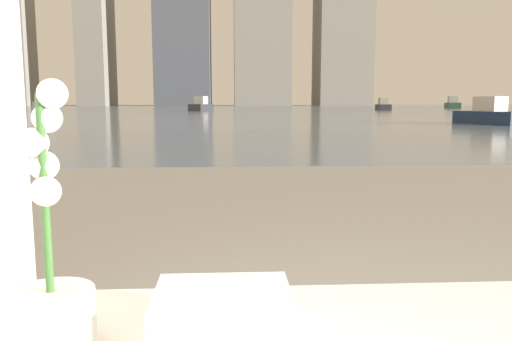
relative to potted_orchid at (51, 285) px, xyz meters
The scene contains 11 objects.
potted_orchid is the anchor object (origin of this frame).
towel_stack 0.27m from the potted_orchid, ahead, with size 0.22×0.18×0.08m.
harbor_water 61.16m from the potted_orchid, 89.53° to the left, with size 180.00×110.00×0.01m.
harbor_boat_0 56.23m from the potted_orchid, 72.08° to the left, with size 1.72×3.72×1.35m.
harbor_boat_1 75.02m from the potted_orchid, 64.99° to the left, with size 2.74×4.80×1.71m.
harbor_boat_2 64.34m from the potted_orchid, 109.52° to the left, with size 2.77×5.70×2.05m.
harbor_boat_3 21.80m from the potted_orchid, 60.24° to the left, with size 1.91×3.14×1.12m.
harbor_boat_4 50.16m from the potted_orchid, 92.75° to the left, with size 2.43×4.08×1.45m.
skyline_tower_1 121.59m from the potted_orchid, 104.16° to the left, with size 6.23×12.98×28.62m.
skyline_tower_2 118.42m from the potted_orchid, 94.77° to the left, with size 12.30×13.36×29.85m.
skyline_tower_4 121.83m from the potted_orchid, 76.99° to the left, with size 12.09×12.27×40.52m.
Camera 1 is at (-0.23, 0.10, 0.91)m, focal length 35.00 mm.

